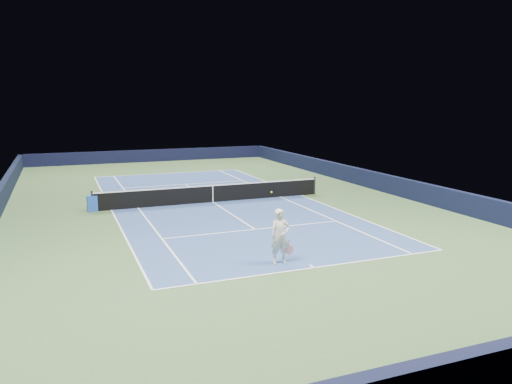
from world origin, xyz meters
name	(u,v)px	position (x,y,z in m)	size (l,w,h in m)	color
ground	(213,202)	(0.00, 0.00, 0.00)	(40.00, 40.00, 0.00)	#37542D
wall_far	(150,156)	(0.00, 19.82, 0.55)	(22.00, 0.35, 1.10)	black
wall_near	(511,368)	(0.00, -19.82, 0.55)	(22.00, 0.35, 1.10)	black
wall_right	(376,181)	(10.82, 0.00, 0.55)	(0.35, 40.00, 1.10)	black
court_surface	(213,202)	(0.00, 0.00, 0.00)	(10.97, 23.77, 0.01)	navy
baseline_far	(168,173)	(0.00, 11.88, 0.01)	(10.97, 0.08, 0.00)	white
baseline_near	(314,268)	(0.00, -11.88, 0.01)	(10.97, 0.08, 0.00)	white
sideline_doubles_right	(301,195)	(5.49, 0.00, 0.01)	(0.08, 23.77, 0.00)	white
sideline_doubles_left	(111,210)	(-5.49, 0.00, 0.01)	(0.08, 23.77, 0.00)	white
sideline_singles_right	(280,197)	(4.12, 0.00, 0.01)	(0.08, 23.77, 0.00)	white
sideline_singles_left	(138,208)	(-4.12, 0.00, 0.01)	(0.08, 23.77, 0.00)	white
service_line_far	(185,184)	(0.00, 6.40, 0.01)	(8.23, 0.08, 0.00)	white
service_line_near	(255,229)	(0.00, -6.40, 0.01)	(8.23, 0.08, 0.00)	white
center_service_line	(213,202)	(0.00, 0.00, 0.01)	(0.08, 12.80, 0.00)	white
center_mark_far	(169,173)	(0.00, 11.73, 0.01)	(0.08, 0.30, 0.00)	white
center_mark_near	(312,266)	(0.00, -11.73, 0.01)	(0.08, 0.30, 0.00)	white
tennis_net	(213,193)	(0.00, 0.00, 0.50)	(12.90, 0.10, 1.07)	black
sponsor_cube	(92,203)	(-6.40, 0.17, 0.41)	(0.56, 0.47, 0.81)	blue
tennis_player	(280,236)	(-0.87, -10.98, 0.97)	(0.85, 1.28, 2.38)	silver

